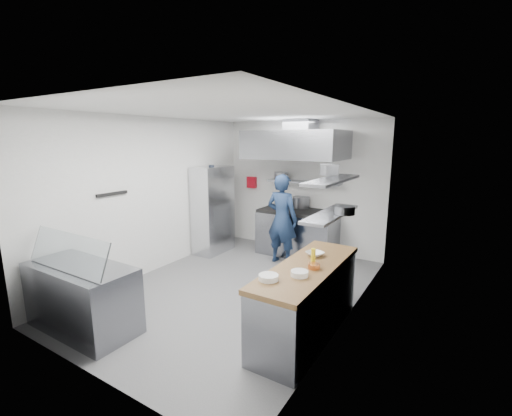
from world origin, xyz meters
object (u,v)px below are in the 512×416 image
Objects in this scene: gas_range at (297,234)px; chef at (282,219)px; wire_rack at (213,210)px; display_case at (83,297)px.

gas_range is 0.91× the size of chef.
chef reaches higher than gas_range.
wire_rack is (-1.58, -0.16, 0.04)m from chef.
display_case is at bearing 75.84° from chef.
display_case is (-1.05, -3.49, -0.46)m from chef.
chef is 0.95× the size of wire_rack.
gas_range is 0.75m from chef.
gas_range is at bearing 25.23° from wire_rack.
display_case is at bearing -105.02° from gas_range.
wire_rack reaches higher than gas_range.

